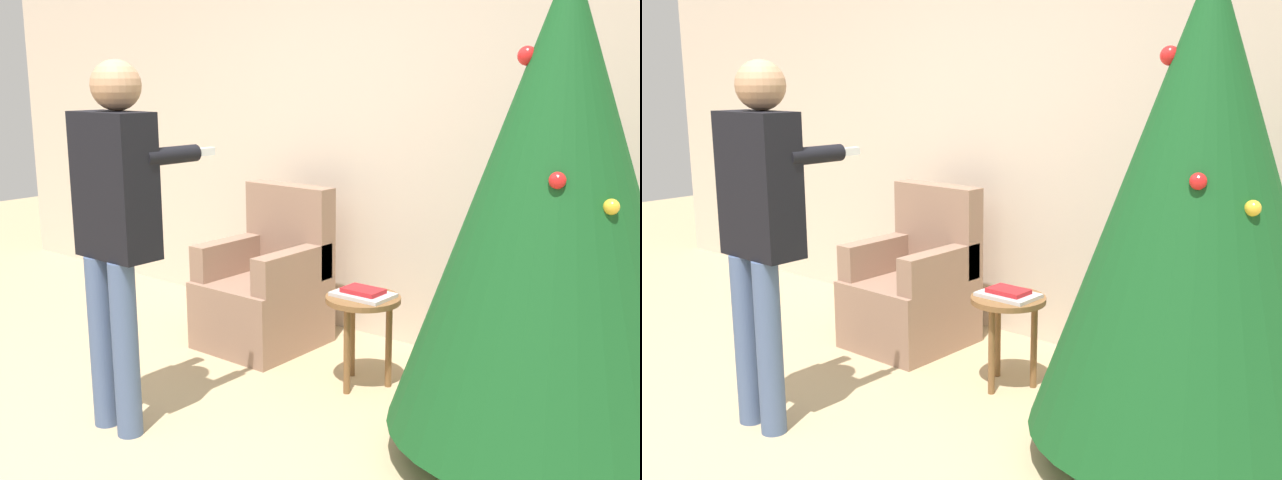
{
  "view_description": "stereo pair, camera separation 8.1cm",
  "coord_description": "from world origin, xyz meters",
  "views": [
    {
      "loc": [
        2.51,
        -1.64,
        1.66
      ],
      "look_at": [
        0.54,
        0.83,
        0.96
      ],
      "focal_mm": 42.0,
      "sensor_mm": 36.0,
      "label": 1
    },
    {
      "loc": [
        2.57,
        -1.59,
        1.66
      ],
      "look_at": [
        0.54,
        0.83,
        0.96
      ],
      "focal_mm": 42.0,
      "sensor_mm": 36.0,
      "label": 2
    }
  ],
  "objects": [
    {
      "name": "person_standing",
      "position": [
        -0.31,
        0.4,
        1.04
      ],
      "size": [
        0.42,
        0.57,
        1.73
      ],
      "color": "#475B84",
      "rests_on": "ground_plane"
    },
    {
      "name": "laptop",
      "position": [
        0.3,
        1.5,
        0.51
      ],
      "size": [
        0.31,
        0.21,
        0.02
      ],
      "color": "silver",
      "rests_on": "side_stool"
    },
    {
      "name": "ground_plane",
      "position": [
        0.0,
        0.0,
        0.0
      ],
      "size": [
        14.0,
        14.0,
        0.0
      ],
      "primitive_type": "plane",
      "color": "tan"
    },
    {
      "name": "book",
      "position": [
        0.3,
        1.5,
        0.54
      ],
      "size": [
        0.21,
        0.14,
        0.02
      ],
      "color": "#B21E23",
      "rests_on": "laptop"
    },
    {
      "name": "wall_back",
      "position": [
        0.0,
        2.23,
        1.35
      ],
      "size": [
        8.0,
        0.06,
        2.7
      ],
      "color": "beige",
      "rests_on": "ground_plane"
    },
    {
      "name": "christmas_tree",
      "position": [
        1.39,
        1.32,
        1.14
      ],
      "size": [
        1.35,
        1.35,
        2.13
      ],
      "color": "brown",
      "rests_on": "ground_plane"
    },
    {
      "name": "side_stool",
      "position": [
        0.3,
        1.5,
        0.42
      ],
      "size": [
        0.4,
        0.4,
        0.5
      ],
      "color": "brown",
      "rests_on": "ground_plane"
    },
    {
      "name": "armchair",
      "position": [
        -0.55,
        1.67,
        0.34
      ],
      "size": [
        0.63,
        0.68,
        0.98
      ],
      "color": "#93705B",
      "rests_on": "ground_plane"
    }
  ]
}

